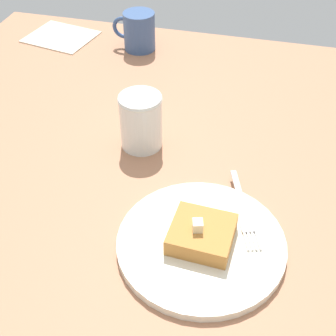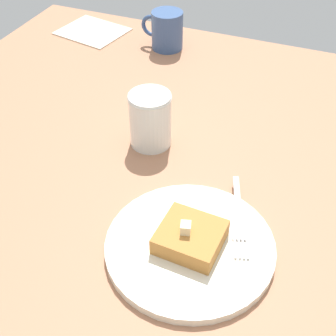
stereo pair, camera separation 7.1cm
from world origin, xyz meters
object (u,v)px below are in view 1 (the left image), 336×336
(plate, at_px, (201,243))
(fork, at_px, (244,213))
(syrup_jar, at_px, (141,124))
(napkin, at_px, (61,37))
(coffee_mug, at_px, (139,31))

(plate, bearing_deg, fork, -127.86)
(syrup_jar, height_order, napkin, syrup_jar)
(syrup_jar, distance_m, coffee_mug, 0.36)
(syrup_jar, relative_size, napkin, 0.64)
(syrup_jar, bearing_deg, fork, 145.63)
(plate, height_order, syrup_jar, syrup_jar)
(plate, relative_size, napkin, 1.53)
(napkin, height_order, coffee_mug, coffee_mug)
(syrup_jar, distance_m, napkin, 0.47)
(plate, height_order, napkin, plate)
(syrup_jar, relative_size, coffee_mug, 0.98)
(napkin, bearing_deg, fork, 136.34)
(plate, xyz_separation_m, coffee_mug, (0.26, -0.54, 0.04))
(fork, distance_m, napkin, 0.70)
(syrup_jar, bearing_deg, coffee_mug, -72.18)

